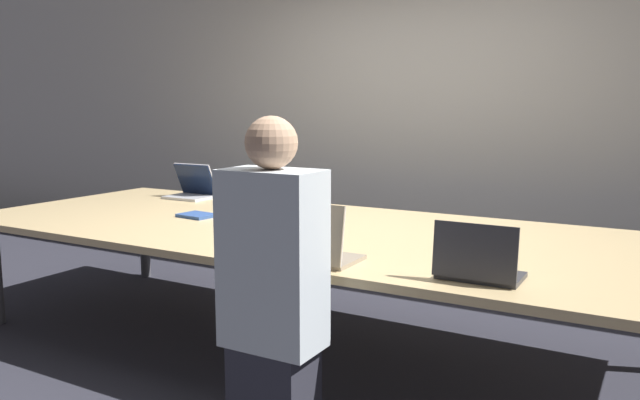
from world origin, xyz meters
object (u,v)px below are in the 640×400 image
Objects in this scene: laptop_far_left at (192,188)px; laptop_near_midright at (314,246)px; laptop_near_right at (478,264)px; cup_near_midright at (268,243)px; person_near_midright at (273,293)px; stapler at (225,219)px.

laptop_far_left is 0.98× the size of laptop_near_midright.
laptop_near_midright is (-0.71, -0.08, 0.01)m from laptop_near_right.
laptop_near_midright is 3.55× the size of cup_near_midright.
laptop_far_left is 2.45m from person_near_midright.
laptop_near_right is 0.24× the size of person_near_midright.
laptop_near_midright is 2.29× the size of stapler.
person_near_midright is 1.31m from stapler.
laptop_far_left is 1.14m from stapler.
stapler is at bearing -39.27° from laptop_far_left.
cup_near_midright is at bearing -53.68° from person_near_midright.
stapler is at bearing 142.23° from cup_near_midright.
person_near_midright is at bearing 89.78° from laptop_near_midright.
laptop_far_left is 1.98m from cup_near_midright.
laptop_near_midright is at bearing -58.20° from stapler.
laptop_near_right is at bearing -43.64° from stapler.
person_near_midright is 0.49m from cup_near_midright.
person_near_midright is (-0.00, -0.33, -0.13)m from laptop_near_midright.
cup_near_midright is (-0.28, 0.38, 0.10)m from person_near_midright.
laptop_far_left is at bearing -35.18° from laptop_near_midright.
laptop_near_right is 0.95× the size of laptop_near_midright.
cup_near_midright is (1.55, -1.24, -0.03)m from laptop_far_left.
person_near_midright reaches higher than stapler.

